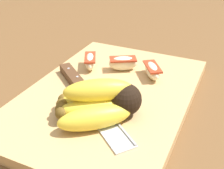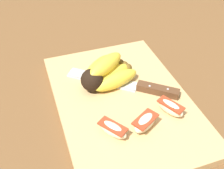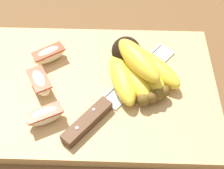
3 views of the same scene
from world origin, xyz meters
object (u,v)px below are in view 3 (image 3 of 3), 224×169
(banana_bunch, at_px, (137,69))
(apple_wedge_near, at_px, (40,82))
(chefs_knife, at_px, (107,104))
(apple_wedge_middle, at_px, (49,55))
(apple_wedge_far, at_px, (45,116))

(banana_bunch, height_order, apple_wedge_near, banana_bunch)
(chefs_knife, xyz_separation_m, apple_wedge_near, (-0.12, 0.04, 0.01))
(chefs_knife, height_order, apple_wedge_middle, apple_wedge_middle)
(banana_bunch, bearing_deg, apple_wedge_near, -170.33)
(apple_wedge_near, xyz_separation_m, apple_wedge_far, (0.02, -0.07, -0.00))
(apple_wedge_near, bearing_deg, chefs_knife, -16.56)
(apple_wedge_middle, bearing_deg, chefs_knife, -42.27)
(chefs_knife, distance_m, apple_wedge_far, 0.10)
(chefs_knife, relative_size, apple_wedge_near, 3.50)
(chefs_knife, height_order, apple_wedge_far, apple_wedge_far)
(banana_bunch, bearing_deg, apple_wedge_middle, 166.78)
(banana_bunch, distance_m, apple_wedge_far, 0.18)
(apple_wedge_middle, bearing_deg, apple_wedge_near, -94.51)
(banana_bunch, distance_m, apple_wedge_near, 0.17)
(banana_bunch, distance_m, chefs_knife, 0.08)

